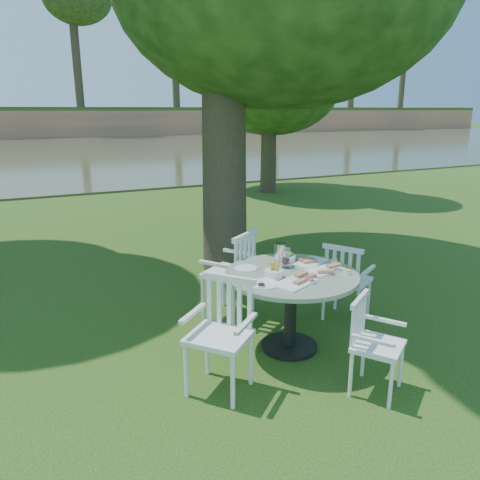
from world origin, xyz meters
The scene contains 9 objects.
ground centered at (0.00, 0.00, 0.00)m, with size 140.00×140.00×0.00m, color #19380B.
table centered at (0.01, -0.91, 0.63)m, with size 1.29×1.29×0.80m.
chair_ne centered at (0.88, -0.64, 0.53)m, with size 0.60×0.61×0.90m.
chair_nw centered at (-0.16, -0.03, 0.60)m, with size 0.69×0.68×1.01m.
chair_sw centered at (-0.84, -1.21, 0.57)m, with size 0.66×0.67×0.96m.
chair_se centered at (0.23, -1.80, 0.48)m, with size 0.56×0.55×0.82m.
tableware centered at (0.02, -0.82, 0.84)m, with size 1.09×0.89×0.24m.
river centered at (0.00, 23.00, 0.00)m, with size 100.00×28.00×0.12m, color #3C3E24.
far_bank centered at (0.28, 41.12, 7.25)m, with size 100.00×18.00×15.20m.
Camera 1 is at (-2.28, -4.51, 2.32)m, focal length 35.00 mm.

